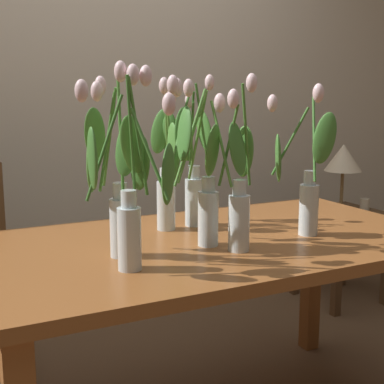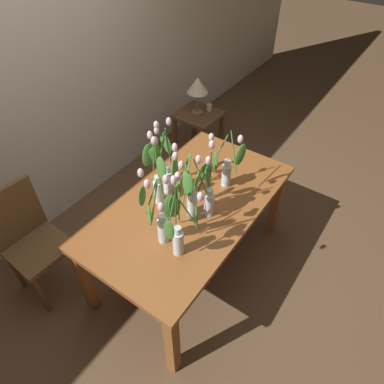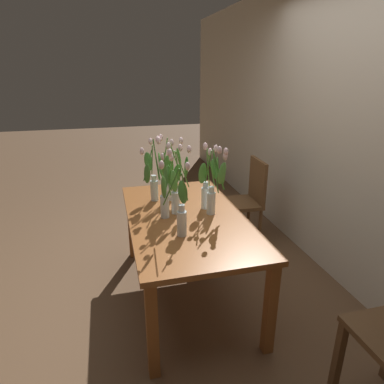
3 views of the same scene
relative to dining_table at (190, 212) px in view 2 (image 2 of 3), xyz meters
The scene contains 14 objects.
ground_plane 0.65m from the dining_table, ahead, with size 18.00×18.00×0.00m, color brown.
room_wall_rear 1.59m from the dining_table, 90.00° to the left, with size 9.00×0.10×2.70m, color beige.
dining_table is the anchor object (origin of this frame).
tulip_vase_0 0.41m from the dining_table, 22.18° to the right, with size 0.18×0.24×0.53m.
tulip_vase_1 0.40m from the dining_table, 88.10° to the left, with size 0.25×0.22×0.57m.
tulip_vase_2 0.31m from the dining_table, 96.05° to the right, with size 0.19×0.14×0.56m.
tulip_vase_3 0.50m from the dining_table, behind, with size 0.17×0.23×0.59m.
tulip_vase_4 0.35m from the dining_table, 146.03° to the right, with size 0.26×0.25×0.55m.
tulip_vase_5 0.37m from the dining_table, 115.27° to the left, with size 0.11×0.15×0.54m.
tulip_vase_6 0.53m from the dining_table, 153.91° to the right, with size 0.27×0.24×0.58m.
dining_chair 1.19m from the dining_table, 131.80° to the left, with size 0.42×0.42×0.93m.
side_table 1.57m from the dining_table, 32.12° to the left, with size 0.44×0.44×0.55m.
table_lamp 1.58m from the dining_table, 32.65° to the left, with size 0.22×0.22×0.40m.
pillar_candle 1.62m from the dining_table, 28.17° to the left, with size 0.06×0.06×0.07m, color beige.
Camera 2 is at (-1.40, -1.00, 2.46)m, focal length 32.06 mm.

